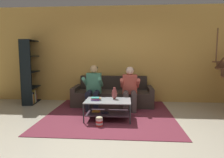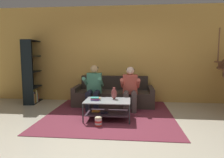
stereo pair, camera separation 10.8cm
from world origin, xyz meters
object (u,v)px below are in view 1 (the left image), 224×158
(popcorn_tub, at_px, (99,121))
(book_stack, at_px, (96,99))
(person_seated_left, at_px, (93,86))
(vase, at_px, (114,94))
(person_seated_right, at_px, (130,87))
(bookshelf, at_px, (30,77))
(coffee_table, at_px, (108,107))
(couch, at_px, (113,95))

(popcorn_tub, bearing_deg, book_stack, 107.84)
(book_stack, relative_size, popcorn_tub, 1.18)
(person_seated_left, bearing_deg, vase, -49.09)
(person_seated_right, relative_size, bookshelf, 0.61)
(book_stack, height_order, popcorn_tub, book_stack)
(person_seated_right, bearing_deg, person_seated_left, 179.81)
(coffee_table, bearing_deg, couch, 89.04)
(bookshelf, relative_size, popcorn_tub, 9.01)
(book_stack, xyz_separation_m, popcorn_tub, (0.14, -0.43, -0.37))
(person_seated_right, xyz_separation_m, vase, (-0.36, -0.69, -0.05))
(book_stack, height_order, bookshelf, bookshelf)
(person_seated_left, height_order, person_seated_right, person_seated_left)
(coffee_table, bearing_deg, vase, 41.82)
(coffee_table, distance_m, popcorn_tub, 0.51)
(book_stack, bearing_deg, couch, 78.03)
(book_stack, distance_m, popcorn_tub, 0.58)
(person_seated_left, relative_size, person_seated_right, 1.03)
(person_seated_left, xyz_separation_m, bookshelf, (-2.03, 0.63, 0.13))
(vase, distance_m, book_stack, 0.45)
(person_seated_left, height_order, book_stack, person_seated_left)
(book_stack, relative_size, bookshelf, 0.13)
(coffee_table, height_order, bookshelf, bookshelf)
(couch, distance_m, coffee_table, 1.34)
(coffee_table, relative_size, vase, 3.73)
(coffee_table, xyz_separation_m, book_stack, (-0.27, -0.03, 0.18))
(bookshelf, bearing_deg, coffee_table, -30.21)
(bookshelf, bearing_deg, book_stack, -33.59)
(book_stack, bearing_deg, coffee_table, 5.73)
(couch, xyz_separation_m, popcorn_tub, (-0.15, -1.80, -0.17))
(couch, height_order, popcorn_tub, couch)
(couch, height_order, book_stack, couch)
(bookshelf, bearing_deg, person_seated_left, -17.27)
(coffee_table, relative_size, bookshelf, 0.54)
(couch, height_order, bookshelf, bookshelf)
(bookshelf, xyz_separation_m, popcorn_tub, (2.36, -1.91, -0.66))
(person_seated_left, height_order, popcorn_tub, person_seated_left)
(book_stack, bearing_deg, person_seated_right, 47.59)
(couch, bearing_deg, bookshelf, 177.45)
(person_seated_left, distance_m, vase, 0.92)
(person_seated_right, height_order, popcorn_tub, person_seated_right)
(couch, relative_size, coffee_table, 2.24)
(coffee_table, bearing_deg, person_seated_right, 58.37)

